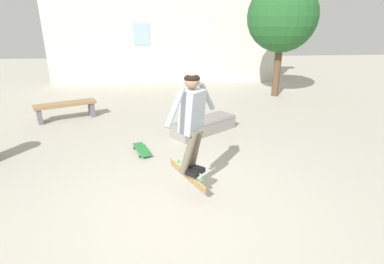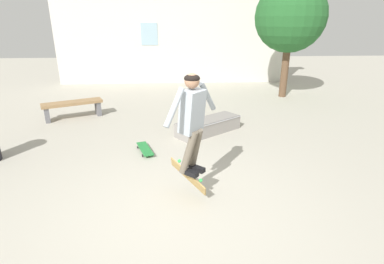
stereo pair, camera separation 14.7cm
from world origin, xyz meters
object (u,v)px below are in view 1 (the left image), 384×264
at_px(skate_ledge, 204,126).
at_px(skateboard_resting, 142,149).
at_px(park_bench, 66,107).
at_px(tree_right, 282,17).
at_px(skater, 192,116).
at_px(skateboard_flipping, 188,176).

relative_size(skate_ledge, skateboard_resting, 2.19).
relative_size(park_bench, skate_ledge, 0.95).
bearing_deg(skate_ledge, skateboard_resting, -179.66).
xyz_separation_m(skate_ledge, skateboard_resting, (-1.48, -1.08, -0.10)).
height_order(tree_right, skateboard_resting, tree_right).
bearing_deg(skater, skate_ledge, 119.18).
distance_m(park_bench, skater, 5.44).
distance_m(skater, skateboard_resting, 2.41).
height_order(tree_right, skate_ledge, tree_right).
bearing_deg(tree_right, skate_ledge, -130.92).
relative_size(tree_right, skateboard_flipping, 5.98).
bearing_deg(skate_ledge, skater, -137.21).
bearing_deg(skate_ledge, skateboard_flipping, -138.67).
xyz_separation_m(skater, skateboard_flipping, (-0.06, 0.09, -1.01)).
distance_m(park_bench, skate_ledge, 3.98).
xyz_separation_m(park_bench, skate_ledge, (3.72, -1.42, -0.18)).
bearing_deg(skateboard_flipping, skate_ledge, 124.91).
bearing_deg(park_bench, skateboard_flipping, -79.05).
distance_m(skate_ledge, skateboard_flipping, 2.90).
xyz_separation_m(tree_right, park_bench, (-6.87, -2.22, -2.39)).
relative_size(park_bench, skater, 1.09).
distance_m(tree_right, skater, 7.68).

